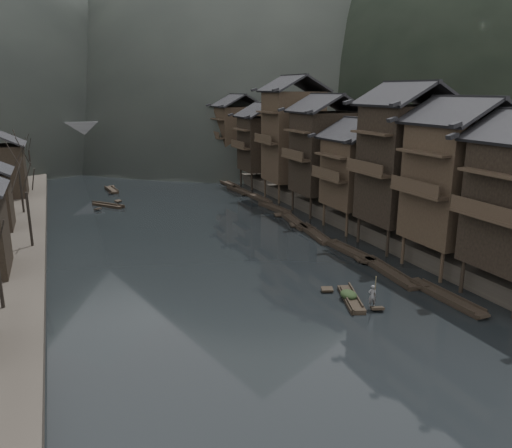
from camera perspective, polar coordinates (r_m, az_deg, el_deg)
water at (r=38.06m, az=0.41°, el=-7.90°), size 300.00×300.00×0.00m
right_bank at (r=88.17m, az=11.67°, el=5.66°), size 40.00×200.00×1.80m
stilt_houses at (r=60.30m, az=8.80°, el=9.41°), size 9.00×67.60×17.05m
bare_trees at (r=56.06m, az=-25.54°, el=5.04°), size 3.83×75.17×7.66m
moored_sampans at (r=57.98m, az=4.56°, el=0.39°), size 2.99×56.30×0.47m
midriver_boats at (r=73.85m, az=-16.34°, el=3.02°), size 4.40×15.68×0.44m
stone_bridge at (r=105.69m, az=-14.82°, el=9.30°), size 40.00×6.00×9.00m
hero_sampan at (r=37.25m, az=10.81°, el=-8.36°), size 2.57×5.12×0.44m
cargo_heap at (r=37.16m, az=10.56°, el=-7.45°), size 1.13×1.48×0.68m
boatman at (r=35.89m, az=13.17°, el=-7.63°), size 0.68×0.57×1.61m
bamboo_pole at (r=35.15m, az=13.67°, el=-3.91°), size 1.68×2.30×3.27m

